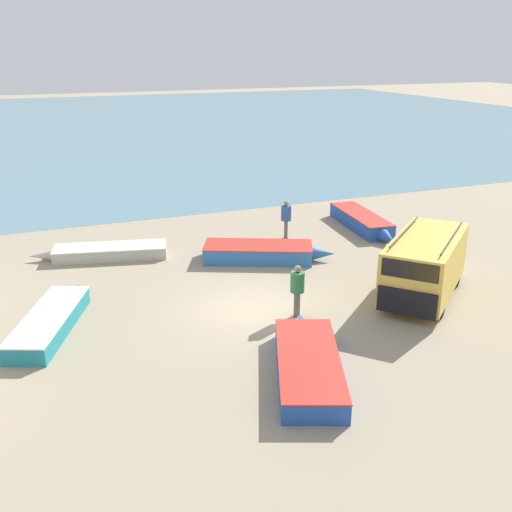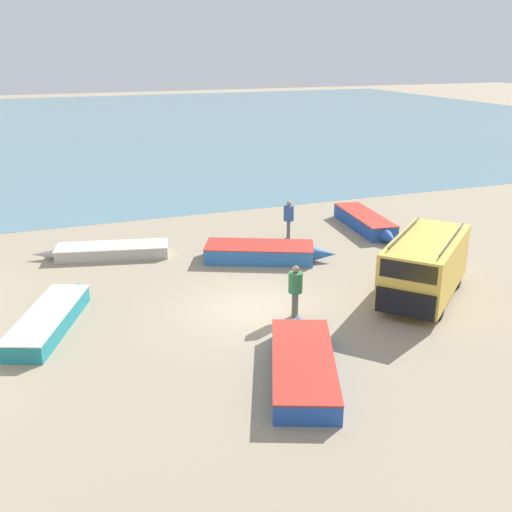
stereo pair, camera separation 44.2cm
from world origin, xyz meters
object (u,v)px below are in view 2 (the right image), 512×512
(fishing_rowboat_1, at_px, (303,364))
(fishing_rowboat_4, at_px, (109,251))
(parked_van, at_px, (425,265))
(fishing_rowboat_2, at_px, (50,318))
(fisherman_1, at_px, (289,216))
(fishing_rowboat_3, at_px, (366,222))
(fishing_rowboat_0, at_px, (263,252))
(fisherman_0, at_px, (295,286))

(fishing_rowboat_1, relative_size, fishing_rowboat_4, 0.98)
(fishing_rowboat_1, bearing_deg, parked_van, -40.19)
(fishing_rowboat_2, bearing_deg, parked_van, -77.65)
(fisherman_1, bearing_deg, fishing_rowboat_3, 24.72)
(fishing_rowboat_0, height_order, fishing_rowboat_2, fishing_rowboat_0)
(fishing_rowboat_2, distance_m, fisherman_1, 11.93)
(fishing_rowboat_2, height_order, fishing_rowboat_3, fishing_rowboat_3)
(fishing_rowboat_2, xyz_separation_m, fishing_rowboat_3, (14.56, 5.58, 0.06))
(parked_van, distance_m, fishing_rowboat_2, 12.38)
(fishing_rowboat_3, height_order, fisherman_1, fisherman_1)
(fishing_rowboat_1, height_order, fishing_rowboat_3, fishing_rowboat_3)
(fishing_rowboat_3, bearing_deg, fishing_rowboat_1, -30.83)
(parked_van, relative_size, fishing_rowboat_4, 0.89)
(fishing_rowboat_2, xyz_separation_m, fisherman_0, (7.39, -2.04, 0.75))
(parked_van, bearing_deg, fisherman_0, -43.12)
(fishing_rowboat_3, bearing_deg, fishing_rowboat_4, -85.02)
(fishing_rowboat_0, distance_m, fisherman_1, 3.17)
(parked_van, height_order, fishing_rowboat_4, parked_van)
(fishing_rowboat_1, relative_size, fishing_rowboat_2, 1.03)
(fishing_rowboat_0, xyz_separation_m, fishing_rowboat_1, (-2.31, -8.68, -0.04))
(parked_van, height_order, fishing_rowboat_1, parked_van)
(fishing_rowboat_1, xyz_separation_m, fisherman_1, (4.41, 10.93, 0.76))
(fisherman_1, bearing_deg, fishing_rowboat_1, -87.44)
(parked_van, bearing_deg, fishing_rowboat_3, -148.19)
(fishing_rowboat_4, bearing_deg, fishing_rowboat_3, -168.86)
(parked_van, xyz_separation_m, fishing_rowboat_0, (-3.73, 5.53, -0.86))
(parked_van, xyz_separation_m, fisherman_0, (-4.75, 0.18, -0.15))
(fishing_rowboat_0, relative_size, fishing_rowboat_2, 0.99)
(fisherman_0, height_order, fisherman_1, fisherman_1)
(parked_van, distance_m, fishing_rowboat_4, 12.61)
(fishing_rowboat_0, height_order, fisherman_0, fisherman_0)
(fishing_rowboat_1, xyz_separation_m, fishing_rowboat_2, (-6.11, 5.36, -0.01))
(parked_van, distance_m, fishing_rowboat_3, 8.20)
(fishing_rowboat_2, distance_m, fishing_rowboat_4, 6.51)
(fishing_rowboat_3, relative_size, fishing_rowboat_4, 1.02)
(fishing_rowboat_3, bearing_deg, fisherman_1, -82.98)
(fisherman_0, bearing_deg, fisherman_1, -69.66)
(parked_van, xyz_separation_m, fishing_rowboat_3, (2.41, 7.80, -0.84))
(fisherman_0, bearing_deg, fishing_rowboat_3, -90.53)
(fishing_rowboat_1, height_order, fishing_rowboat_4, fishing_rowboat_1)
(fishing_rowboat_1, bearing_deg, fishing_rowboat_0, 7.36)
(parked_van, height_order, fishing_rowboat_2, parked_van)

